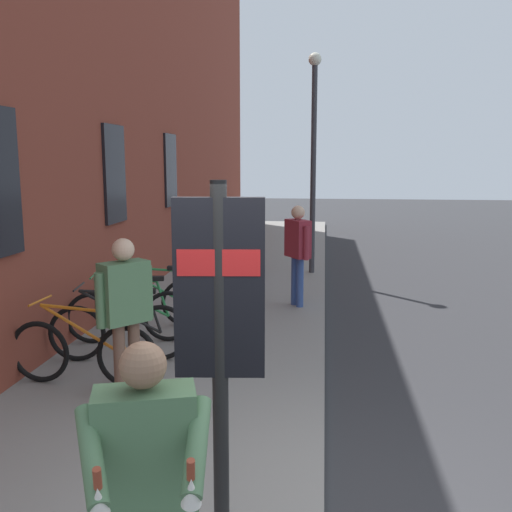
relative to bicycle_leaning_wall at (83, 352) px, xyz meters
name	(u,v)px	position (x,y,z in m)	size (l,w,h in m)	color
ground	(384,316)	(3.80, -3.70, -0.51)	(60.00, 60.00, 0.00)	#2D2D30
sidewalk_pavement	(241,284)	(5.80, -0.95, -0.45)	(24.00, 3.50, 0.12)	gray
station_facade	(154,72)	(6.80, 1.10, 4.01)	(22.00, 0.65, 9.06)	brown
bicycle_leaning_wall	(83,352)	(0.00, 0.00, 0.00)	(0.48, 1.77, 0.97)	black
bicycle_end_of_row	(120,331)	(0.83, -0.12, 0.00)	(0.48, 1.76, 0.97)	black
bicycle_far_end	(131,315)	(1.57, -0.02, 0.00)	(0.54, 1.75, 0.97)	black
bicycle_by_door	(151,301)	(2.40, -0.05, 0.00)	(0.48, 1.77, 0.97)	black
transit_info_sign	(220,313)	(-2.59, -2.03, 1.21)	(0.14, 0.56, 2.40)	black
pedestrian_near_bus	(249,234)	(6.23, -1.06, 0.55)	(0.35, 0.56, 1.54)	#334C8C
pedestrian_crossing_street	(125,303)	(-0.34, -0.63, 0.67)	(0.54, 0.51, 1.73)	brown
pedestrian_by_facade	(298,245)	(3.89, -2.21, 0.68)	(0.57, 0.48, 1.75)	#334C8C
tourist_with_hotdogs	(147,473)	(-3.46, -1.83, 0.65)	(0.68, 0.67, 1.68)	#723F72
street_lamp	(314,144)	(6.94, -2.40, 2.46)	(0.28, 0.28, 4.77)	#333338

